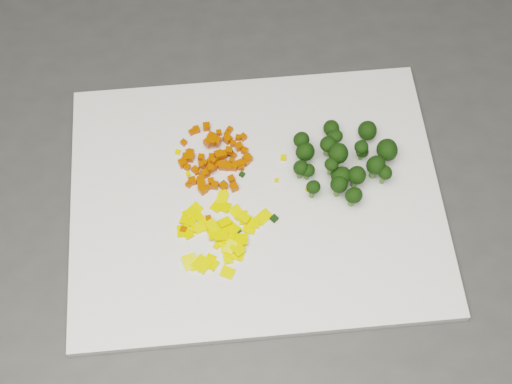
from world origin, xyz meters
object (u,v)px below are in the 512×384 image
object	(u,v)px
counter_block	(286,325)
carrot_pile	(212,155)
cutting_board	(256,198)
broccoli_pile	(339,153)
pepper_pile	(230,233)

from	to	relation	value
counter_block	carrot_pile	xyz separation A→B (m)	(-0.08, 0.10, 0.48)
cutting_board	carrot_pile	size ratio (longest dim) A/B	4.50
broccoli_pile	counter_block	bearing A→B (deg)	-142.16
counter_block	pepper_pile	xyz separation A→B (m)	(-0.09, -0.01, 0.47)
carrot_pile	broccoli_pile	size ratio (longest dim) A/B	0.83
broccoli_pile	pepper_pile	bearing A→B (deg)	-159.75
counter_block	carrot_pile	world-z (taller)	carrot_pile
cutting_board	broccoli_pile	bearing A→B (deg)	7.43
pepper_pile	cutting_board	bearing A→B (deg)	44.00
pepper_pile	broccoli_pile	xyz separation A→B (m)	(0.15, 0.06, 0.02)
counter_block	cutting_board	distance (m)	0.46
counter_block	pepper_pile	size ratio (longest dim) A/B	9.74
carrot_pile	broccoli_pile	distance (m)	0.16
cutting_board	pepper_pile	xyz separation A→B (m)	(-0.04, -0.04, 0.01)
cutting_board	pepper_pile	distance (m)	0.06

